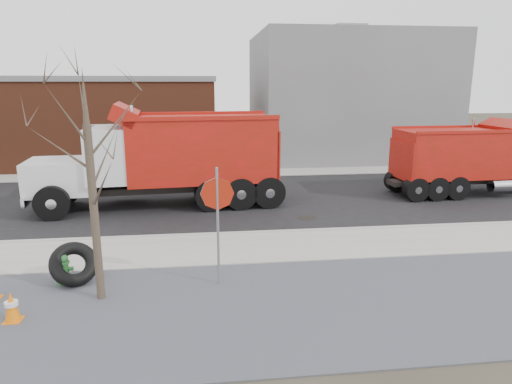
{
  "coord_description": "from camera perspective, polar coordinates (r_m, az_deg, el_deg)",
  "views": [
    {
      "loc": [
        -0.82,
        -12.63,
        4.84
      ],
      "look_at": [
        0.92,
        1.72,
        1.4
      ],
      "focal_mm": 32.0,
      "sensor_mm": 36.0,
      "label": 1
    }
  ],
  "objects": [
    {
      "name": "far_sidewalk",
      "position": [
        25.11,
        -4.92,
        2.29
      ],
      "size": [
        60.0,
        2.0,
        0.06
      ],
      "primitive_type": "cube",
      "color": "#9E9B93",
      "rests_on": "ground"
    },
    {
      "name": "dump_truck_red_a",
      "position": [
        22.37,
        25.36,
        3.95
      ],
      "size": [
        8.15,
        2.54,
        3.28
      ],
      "rotation": [
        0.0,
        0.0,
        0.04
      ],
      "color": "black",
      "rests_on": "ground"
    },
    {
      "name": "bare_tree",
      "position": [
        10.42,
        -20.1,
        4.05
      ],
      "size": [
        3.2,
        3.2,
        5.2
      ],
      "color": "#382D23",
      "rests_on": "ground"
    },
    {
      "name": "traffic_cone_near",
      "position": [
        10.97,
        -28.23,
        -12.55
      ],
      "size": [
        0.35,
        0.35,
        0.67
      ],
      "color": "orange",
      "rests_on": "ground"
    },
    {
      "name": "fire_hydrant",
      "position": [
        12.34,
        -22.85,
        -9.02
      ],
      "size": [
        0.44,
        0.43,
        0.79
      ],
      "rotation": [
        0.0,
        0.0,
        -0.04
      ],
      "color": "#2F702A",
      "rests_on": "ground"
    },
    {
      "name": "road",
      "position": [
        19.55,
        -4.3,
        -0.95
      ],
      "size": [
        60.0,
        9.4,
        0.02
      ],
      "primitive_type": "cube",
      "color": "black",
      "rests_on": "ground"
    },
    {
      "name": "sidewalk",
      "position": [
        13.77,
        -3.1,
        -7.08
      ],
      "size": [
        60.0,
        2.5,
        0.06
      ],
      "primitive_type": "cube",
      "color": "#9E9B93",
      "rests_on": "ground"
    },
    {
      "name": "dump_truck_red_b",
      "position": [
        18.48,
        -10.93,
        4.52
      ],
      "size": [
        9.88,
        3.56,
        4.07
      ],
      "rotation": [
        0.0,
        0.0,
        3.23
      ],
      "color": "black",
      "rests_on": "ground"
    },
    {
      "name": "curb",
      "position": [
        14.99,
        -3.44,
        -5.26
      ],
      "size": [
        60.0,
        0.15,
        0.11
      ],
      "primitive_type": "cube",
      "color": "#9E9B93",
      "rests_on": "ground"
    },
    {
      "name": "building_brick",
      "position": [
        31.09,
        -24.33,
        8.19
      ],
      "size": [
        20.2,
        8.2,
        5.3
      ],
      "color": "brown",
      "rests_on": "ground"
    },
    {
      "name": "ground",
      "position": [
        13.55,
        -3.02,
        -7.56
      ],
      "size": [
        120.0,
        120.0,
        0.0
      ],
      "primitive_type": "plane",
      "color": "#383328",
      "rests_on": "ground"
    },
    {
      "name": "gravel_verge",
      "position": [
        10.36,
        -1.64,
        -14.39
      ],
      "size": [
        60.0,
        5.0,
        0.03
      ],
      "primitive_type": "cube",
      "color": "slate",
      "rests_on": "ground"
    },
    {
      "name": "building_grey",
      "position": [
        32.17,
        11.09,
        11.65
      ],
      "size": [
        12.0,
        10.0,
        8.0
      ],
      "color": "gray",
      "rests_on": "ground"
    },
    {
      "name": "stop_sign",
      "position": [
        10.89,
        -4.84,
        -1.83
      ],
      "size": [
        0.8,
        0.06,
        2.94
      ],
      "rotation": [
        0.0,
        0.0,
        -0.37
      ],
      "color": "gray",
      "rests_on": "ground"
    },
    {
      "name": "truck_tire",
      "position": [
        12.22,
        -21.81,
        -8.36
      ],
      "size": [
        1.47,
        1.39,
        1.1
      ],
      "color": "black",
      "rests_on": "ground"
    }
  ]
}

